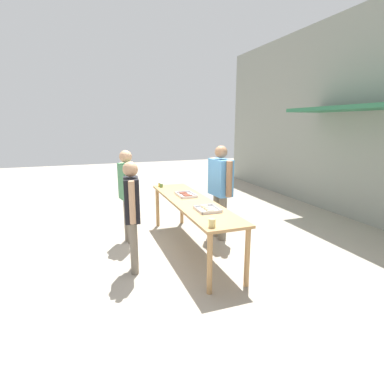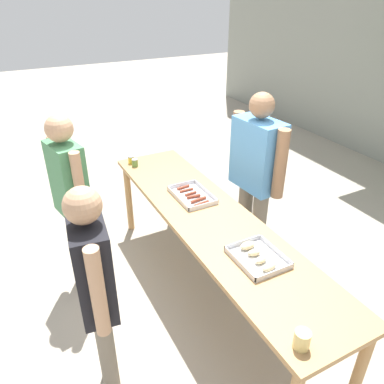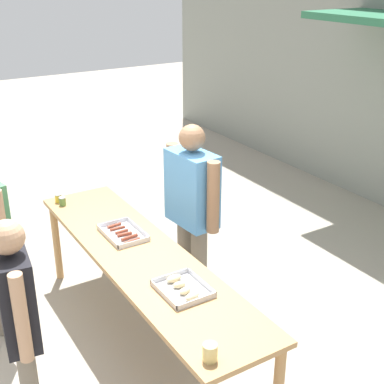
# 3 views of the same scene
# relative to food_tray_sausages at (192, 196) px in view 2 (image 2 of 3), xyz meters

# --- Properties ---
(ground_plane) EXTENTS (24.00, 24.00, 0.00)m
(ground_plane) POSITION_rel_food_tray_sausages_xyz_m (0.37, -0.02, -0.87)
(ground_plane) COLOR #A39989
(serving_table) EXTENTS (2.87, 0.66, 0.85)m
(serving_table) POSITION_rel_food_tray_sausages_xyz_m (0.37, -0.02, -0.11)
(serving_table) COLOR tan
(serving_table) RESTS_ON ground
(food_tray_sausages) EXTENTS (0.44, 0.29, 0.04)m
(food_tray_sausages) POSITION_rel_food_tray_sausages_xyz_m (0.00, 0.00, 0.00)
(food_tray_sausages) COLOR silver
(food_tray_sausages) RESTS_ON serving_table
(food_tray_buns) EXTENTS (0.37, 0.31, 0.06)m
(food_tray_buns) POSITION_rel_food_tray_sausages_xyz_m (0.97, -0.00, 0.01)
(food_tray_buns) COLOR silver
(food_tray_buns) RESTS_ON serving_table
(condiment_jar_mustard) EXTENTS (0.06, 0.06, 0.08)m
(condiment_jar_mustard) POSITION_rel_food_tray_sausages_xyz_m (-0.94, -0.24, 0.03)
(condiment_jar_mustard) COLOR gold
(condiment_jar_mustard) RESTS_ON serving_table
(condiment_jar_ketchup) EXTENTS (0.06, 0.06, 0.08)m
(condiment_jar_ketchup) POSITION_rel_food_tray_sausages_xyz_m (-0.85, -0.23, 0.03)
(condiment_jar_ketchup) COLOR #567A38
(condiment_jar_ketchup) RESTS_ON serving_table
(beer_cup) EXTENTS (0.09, 0.09, 0.11)m
(beer_cup) POSITION_rel_food_tray_sausages_xyz_m (1.66, -0.23, 0.04)
(beer_cup) COLOR #DBC67A
(beer_cup) RESTS_ON serving_table
(person_server_behind_table) EXTENTS (0.69, 0.30, 1.72)m
(person_server_behind_table) POSITION_rel_food_tray_sausages_xyz_m (0.05, 0.64, 0.15)
(person_server_behind_table) COLOR #756B5B
(person_server_behind_table) RESTS_ON ground
(person_customer_holding_hotdog) EXTENTS (0.52, 0.27, 1.66)m
(person_customer_holding_hotdog) POSITION_rel_food_tray_sausages_xyz_m (-0.32, -0.98, 0.14)
(person_customer_holding_hotdog) COLOR #756B5B
(person_customer_holding_hotdog) RESTS_ON ground
(person_customer_with_cup) EXTENTS (0.53, 0.25, 1.61)m
(person_customer_with_cup) POSITION_rel_food_tray_sausages_xyz_m (0.82, -1.07, 0.10)
(person_customer_with_cup) COLOR #756B5B
(person_customer_with_cup) RESTS_ON ground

